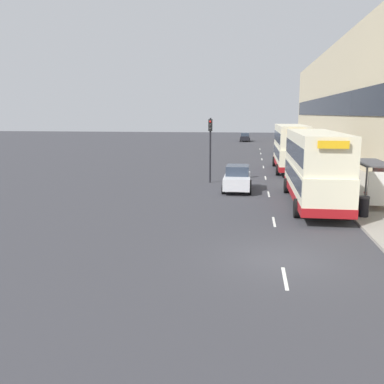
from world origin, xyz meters
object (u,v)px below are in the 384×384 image
(double_decker_bus_ahead, at_px, (290,147))
(litter_bin, at_px, (364,206))
(car_1, at_px, (245,137))
(car_2, at_px, (283,147))
(bus_shelter, at_px, (375,176))
(traffic_light_far_kerb, at_px, (210,140))
(double_decker_bus_near, at_px, (315,167))
(car_0, at_px, (237,178))
(pedestrian_at_shelter, at_px, (383,179))

(double_decker_bus_ahead, distance_m, litter_bin, 18.86)
(double_decker_bus_ahead, relative_size, car_1, 2.28)
(car_1, height_order, car_2, car_2)
(bus_shelter, height_order, traffic_light_far_kerb, traffic_light_far_kerb)
(car_2, distance_m, litter_bin, 36.36)
(double_decker_bus_near, height_order, litter_bin, double_decker_bus_near)
(double_decker_bus_ahead, distance_m, car_2, 17.72)
(double_decker_bus_near, relative_size, car_1, 2.46)
(car_0, bearing_deg, traffic_light_far_kerb, -55.98)
(car_2, relative_size, pedestrian_at_shelter, 2.71)
(double_decker_bus_near, xyz_separation_m, car_2, (0.45, 33.04, -1.42))
(double_decker_bus_ahead, relative_size, traffic_light_far_kerb, 2.05)
(bus_shelter, distance_m, car_1, 60.17)
(double_decker_bus_near, relative_size, pedestrian_at_shelter, 6.67)
(bus_shelter, height_order, car_1, bus_shelter)
(pedestrian_at_shelter, relative_size, traffic_light_far_kerb, 0.33)
(double_decker_bus_near, xyz_separation_m, car_1, (-5.10, 59.15, -1.45))
(bus_shelter, distance_m, car_2, 33.60)
(bus_shelter, height_order, car_2, bus_shelter)
(double_decker_bus_near, xyz_separation_m, traffic_light_far_kerb, (-6.88, 7.41, 1.08))
(car_0, xyz_separation_m, car_2, (5.08, 28.96, -0.01))
(double_decker_bus_near, bearing_deg, car_2, 89.21)
(car_2, bearing_deg, car_1, 102.01)
(bus_shelter, xyz_separation_m, car_1, (-8.40, 59.57, -1.04))
(bus_shelter, bearing_deg, litter_bin, -113.16)
(double_decker_bus_ahead, distance_m, traffic_light_far_kerb, 10.51)
(car_1, distance_m, pedestrian_at_shelter, 55.65)
(double_decker_bus_near, height_order, traffic_light_far_kerb, traffic_light_far_kerb)
(traffic_light_far_kerb, bearing_deg, car_0, -55.98)
(bus_shelter, bearing_deg, car_1, 98.03)
(car_0, bearing_deg, car_2, -99.95)
(double_decker_bus_ahead, bearing_deg, car_2, 88.19)
(bus_shelter, distance_m, traffic_light_far_kerb, 12.93)
(bus_shelter, height_order, pedestrian_at_shelter, bus_shelter)
(bus_shelter, xyz_separation_m, pedestrian_at_shelter, (1.85, 4.87, -0.89))
(double_decker_bus_near, height_order, car_0, double_decker_bus_near)
(bus_shelter, bearing_deg, traffic_light_far_kerb, 142.38)
(bus_shelter, distance_m, litter_bin, 3.33)
(car_2, relative_size, litter_bin, 4.29)
(double_decker_bus_ahead, xyz_separation_m, pedestrian_at_shelter, (5.26, -10.93, -1.30))
(pedestrian_at_shelter, xyz_separation_m, litter_bin, (-3.08, -7.73, -0.32))
(car_1, bearing_deg, litter_bin, 96.56)
(car_0, bearing_deg, car_1, -89.51)
(pedestrian_at_shelter, height_order, traffic_light_far_kerb, traffic_light_far_kerb)
(car_0, relative_size, litter_bin, 4.06)
(car_1, bearing_deg, double_decker_bus_ahead, 96.51)
(bus_shelter, distance_m, double_decker_bus_near, 3.35)
(bus_shelter, distance_m, double_decker_bus_ahead, 16.17)
(car_0, xyz_separation_m, pedestrian_at_shelter, (9.78, 0.37, 0.11))
(car_1, distance_m, car_2, 26.69)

